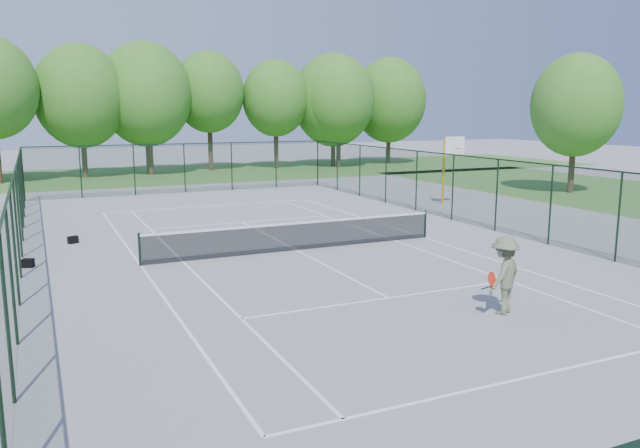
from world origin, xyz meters
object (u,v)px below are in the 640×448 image
at_px(sports_bag_a, 28,263).
at_px(basketball_goal, 450,157).
at_px(tennis_player, 504,275).
at_px(tennis_net, 297,235).

bearing_deg(sports_bag_a, basketball_goal, 35.86).
bearing_deg(sports_bag_a, tennis_player, -22.44).
relative_size(tennis_net, basketball_goal, 3.04).
xyz_separation_m(tennis_net, sports_bag_a, (-8.81, 1.32, -0.43)).
distance_m(basketball_goal, tennis_player, 18.48).
distance_m(basketball_goal, sports_bag_a, 21.38).
relative_size(basketball_goal, tennis_player, 1.88).
bearing_deg(tennis_net, sports_bag_a, 171.49).
bearing_deg(sports_bag_a, tennis_net, 11.96).
xyz_separation_m(tennis_net, tennis_player, (1.93, -8.67, 0.39)).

